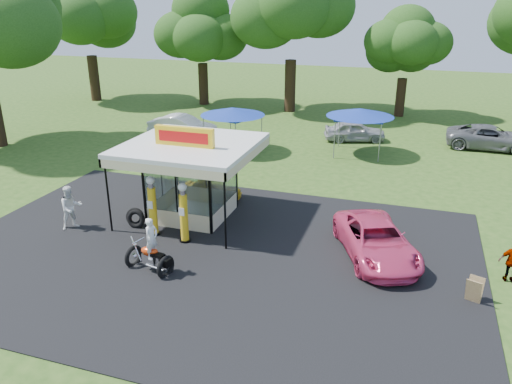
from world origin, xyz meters
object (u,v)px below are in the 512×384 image
at_px(motorcycle, 151,250).
at_px(bg_car_c, 355,131).
at_px(bg_car_a, 183,127).
at_px(a_frame_sign, 474,290).
at_px(gas_station_kiosk, 192,178).
at_px(spectator_west, 71,207).
at_px(tent_east, 360,113).
at_px(tent_west, 233,112).
at_px(kiosk_car, 213,189).
at_px(bg_car_d, 491,138).
at_px(pink_sedan, 376,240).
at_px(gas_pump_right, 184,214).
at_px(gas_pump_left, 153,207).

relative_size(motorcycle, bg_car_c, 0.53).
bearing_deg(bg_car_a, a_frame_sign, -128.75).
relative_size(gas_station_kiosk, spectator_west, 2.86).
bearing_deg(a_frame_sign, tent_east, 130.42).
height_order(bg_car_a, tent_west, tent_west).
bearing_deg(a_frame_sign, kiosk_car, 173.80).
distance_m(kiosk_car, bg_car_d, 19.24).
xyz_separation_m(pink_sedan, bg_car_d, (5.56, 17.10, 0.07)).
bearing_deg(pink_sedan, spectator_west, 162.73).
xyz_separation_m(a_frame_sign, tent_west, (-13.28, 13.52, 2.11)).
bearing_deg(pink_sedan, bg_car_d, 48.20).
bearing_deg(spectator_west, tent_west, 24.87).
bearing_deg(motorcycle, bg_car_d, 70.80).
bearing_deg(gas_pump_right, motorcycle, -92.18).
height_order(bg_car_a, tent_east, tent_east).
bearing_deg(motorcycle, bg_car_c, 90.46).
bearing_deg(bg_car_d, motorcycle, 149.38).
height_order(bg_car_d, tent_east, tent_east).
relative_size(bg_car_c, bg_car_d, 0.75).
distance_m(bg_car_a, tent_west, 5.16).
xyz_separation_m(bg_car_a, tent_west, (4.46, -1.91, 1.75)).
height_order(pink_sedan, bg_car_d, bg_car_d).
bearing_deg(bg_car_a, gas_pump_right, -151.45).
relative_size(kiosk_car, bg_car_a, 0.59).
distance_m(gas_station_kiosk, a_frame_sign, 11.95).
bearing_deg(a_frame_sign, bg_car_c, 128.99).
height_order(motorcycle, spectator_west, motorcycle).
xyz_separation_m(a_frame_sign, bg_car_c, (-6.30, 18.44, 0.26)).
bearing_deg(a_frame_sign, motorcycle, -152.02).
xyz_separation_m(gas_pump_left, tent_east, (6.38, 14.23, 1.37)).
xyz_separation_m(gas_pump_left, motorcycle, (1.38, -2.63, -0.39)).
bearing_deg(tent_west, kiosk_car, -76.37).
bearing_deg(gas_pump_right, pink_sedan, 8.60).
bearing_deg(gas_pump_right, gas_station_kiosk, 107.42).
xyz_separation_m(a_frame_sign, tent_east, (-5.69, 15.39, 2.17)).
bearing_deg(tent_east, spectator_west, -124.10).
distance_m(gas_pump_right, bg_car_a, 16.12).
bearing_deg(kiosk_car, bg_car_c, -21.60).
height_order(motorcycle, pink_sedan, motorcycle).
bearing_deg(bg_car_c, gas_pump_left, 144.25).
bearing_deg(tent_east, gas_pump_right, -108.82).
bearing_deg(gas_pump_right, gas_pump_left, 173.08).
distance_m(gas_station_kiosk, pink_sedan, 8.27).
relative_size(bg_car_d, tent_west, 1.35).
bearing_deg(bg_car_c, gas_pump_right, 148.89).
bearing_deg(pink_sedan, gas_pump_right, 164.80).
bearing_deg(bg_car_c, tent_east, 174.01).
xyz_separation_m(motorcycle, tent_west, (-2.59, 14.99, 1.70)).
relative_size(a_frame_sign, tent_east, 0.21).
relative_size(motorcycle, bg_car_a, 0.45).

